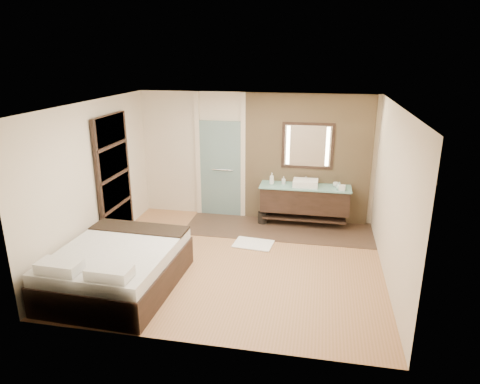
% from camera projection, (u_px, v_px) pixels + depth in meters
% --- Properties ---
extents(floor, '(5.00, 5.00, 0.00)m').
position_uv_depth(floor, '(234.00, 262.00, 7.43)').
color(floor, '#9E6D42').
rests_on(floor, ground).
extents(tile_strip, '(3.80, 1.30, 0.01)m').
position_uv_depth(tile_strip, '(278.00, 229.00, 8.82)').
color(tile_strip, '#3D2D21').
rests_on(tile_strip, floor).
extents(stone_wall, '(2.60, 0.08, 2.70)m').
position_uv_depth(stone_wall, '(307.00, 160.00, 8.88)').
color(stone_wall, '#A0825B').
rests_on(stone_wall, floor).
extents(vanity, '(1.85, 0.55, 0.88)m').
position_uv_depth(vanity, '(305.00, 199.00, 8.85)').
color(vanity, black).
rests_on(vanity, stone_wall).
extents(mirror_unit, '(1.06, 0.04, 0.96)m').
position_uv_depth(mirror_unit, '(308.00, 146.00, 8.74)').
color(mirror_unit, black).
rests_on(mirror_unit, stone_wall).
extents(frosted_door, '(1.10, 0.12, 2.70)m').
position_uv_depth(frosted_door, '(221.00, 165.00, 9.27)').
color(frosted_door, '#A2CECE').
rests_on(frosted_door, floor).
extents(shoji_partition, '(0.06, 1.20, 2.40)m').
position_uv_depth(shoji_partition, '(114.00, 178.00, 8.06)').
color(shoji_partition, black).
rests_on(shoji_partition, floor).
extents(bed, '(1.76, 2.16, 0.81)m').
position_uv_depth(bed, '(118.00, 267.00, 6.53)').
color(bed, black).
rests_on(bed, floor).
extents(bath_mat, '(0.77, 0.57, 0.02)m').
position_uv_depth(bath_mat, '(253.00, 244.00, 8.09)').
color(bath_mat, white).
rests_on(bath_mat, floor).
extents(waste_bin, '(0.26, 0.26, 0.26)m').
position_uv_depth(waste_bin, '(263.00, 218.00, 9.08)').
color(waste_bin, black).
rests_on(waste_bin, floor).
extents(tissue_box, '(0.14, 0.14, 0.10)m').
position_uv_depth(tissue_box, '(342.00, 188.00, 8.47)').
color(tissue_box, silver).
rests_on(tissue_box, vanity).
extents(soap_bottle_a, '(0.12, 0.12, 0.24)m').
position_uv_depth(soap_bottle_a, '(272.00, 179.00, 8.83)').
color(soap_bottle_a, silver).
rests_on(soap_bottle_a, vanity).
extents(soap_bottle_b, '(0.08, 0.08, 0.16)m').
position_uv_depth(soap_bottle_b, '(284.00, 180.00, 8.86)').
color(soap_bottle_b, '#B2B2B2').
rests_on(soap_bottle_b, vanity).
extents(soap_bottle_c, '(0.14, 0.14, 0.15)m').
position_uv_depth(soap_bottle_c, '(339.00, 186.00, 8.50)').
color(soap_bottle_c, '#A3CDCB').
rests_on(soap_bottle_c, vanity).
extents(cup, '(0.13, 0.13, 0.09)m').
position_uv_depth(cup, '(336.00, 184.00, 8.70)').
color(cup, silver).
rests_on(cup, vanity).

